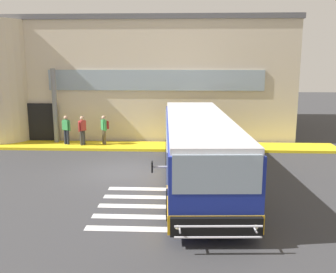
{
  "coord_description": "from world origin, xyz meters",
  "views": [
    {
      "loc": [
        2.79,
        -16.52,
        4.93
      ],
      "look_at": [
        1.99,
        0.62,
        1.5
      ],
      "focal_mm": 40.67,
      "sensor_mm": 36.0,
      "label": 1
    }
  ],
  "objects_px": {
    "bus_main_foreground": "(198,150)",
    "passenger_by_doorway": "(82,129)",
    "entry_support_column": "(55,106)",
    "passenger_at_curb_edge": "(104,128)",
    "passenger_near_column": "(66,128)"
  },
  "relations": [
    {
      "from": "entry_support_column",
      "to": "passenger_by_doorway",
      "type": "relative_size",
      "value": 2.59
    },
    {
      "from": "entry_support_column",
      "to": "passenger_at_curb_edge",
      "type": "bearing_deg",
      "value": -8.27
    },
    {
      "from": "passenger_at_curb_edge",
      "to": "passenger_near_column",
      "type": "bearing_deg",
      "value": -175.92
    },
    {
      "from": "entry_support_column",
      "to": "passenger_near_column",
      "type": "relative_size",
      "value": 2.59
    },
    {
      "from": "bus_main_foreground",
      "to": "passenger_by_doorway",
      "type": "relative_size",
      "value": 7.1
    },
    {
      "from": "bus_main_foreground",
      "to": "passenger_at_curb_edge",
      "type": "height_order",
      "value": "bus_main_foreground"
    },
    {
      "from": "bus_main_foreground",
      "to": "passenger_by_doorway",
      "type": "xyz_separation_m",
      "value": [
        -6.43,
        6.06,
        -0.26
      ]
    },
    {
      "from": "bus_main_foreground",
      "to": "entry_support_column",
      "type": "bearing_deg",
      "value": 140.38
    },
    {
      "from": "bus_main_foreground",
      "to": "passenger_by_doorway",
      "type": "distance_m",
      "value": 8.84
    },
    {
      "from": "passenger_at_curb_edge",
      "to": "passenger_by_doorway",
      "type": "bearing_deg",
      "value": -165.58
    },
    {
      "from": "bus_main_foreground",
      "to": "passenger_near_column",
      "type": "relative_size",
      "value": 7.1
    },
    {
      "from": "bus_main_foreground",
      "to": "passenger_near_column",
      "type": "height_order",
      "value": "bus_main_foreground"
    },
    {
      "from": "passenger_by_doorway",
      "to": "passenger_at_curb_edge",
      "type": "xyz_separation_m",
      "value": [
        1.21,
        0.31,
        0.03
      ]
    },
    {
      "from": "bus_main_foreground",
      "to": "passenger_at_curb_edge",
      "type": "distance_m",
      "value": 8.24
    },
    {
      "from": "entry_support_column",
      "to": "passenger_near_column",
      "type": "bearing_deg",
      "value": -36.45
    }
  ]
}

